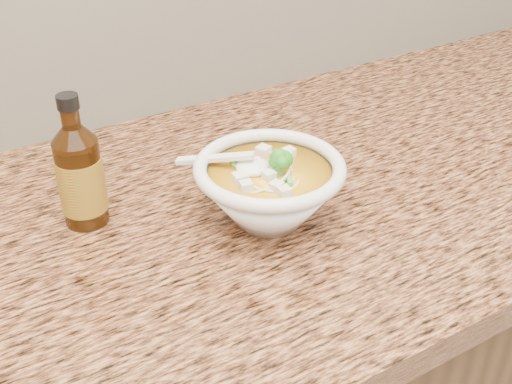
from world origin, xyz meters
TOP-DOWN VIEW (x-y plane):
  - counter_slab at (0.00, 1.68)m, footprint 4.00×0.68m
  - soup_bowl at (0.23, 1.61)m, footprint 0.19×0.19m
  - hot_sauce_bottle at (0.03, 1.73)m, footprint 0.06×0.06m

SIDE VIEW (x-z plane):
  - counter_slab at x=0.00m, z-range 0.86..0.90m
  - soup_bowl at x=0.23m, z-range 0.89..1.00m
  - hot_sauce_bottle at x=0.03m, z-range 0.88..1.06m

